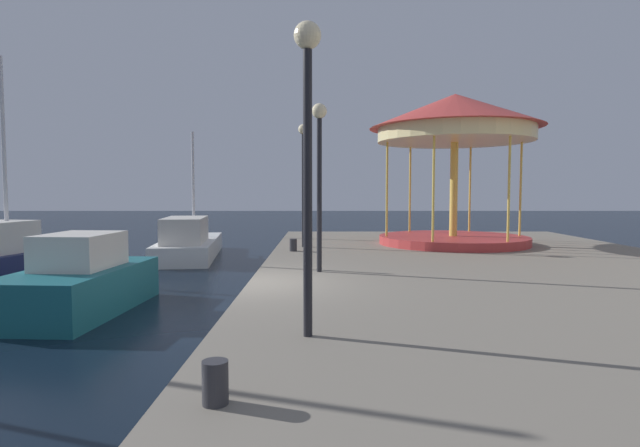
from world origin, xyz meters
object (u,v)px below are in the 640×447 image
carousel (454,133)px  lamp_post_mid_promenade (319,156)px  lamp_post_near_edge (307,122)px  sailboat_white (188,243)px  motorboat_teal (79,282)px  bollard_center (293,245)px  bollard_north (215,382)px  lamp_post_far_end (303,163)px

carousel → lamp_post_mid_promenade: 8.14m
lamp_post_near_edge → sailboat_white: bearing=110.6°
sailboat_white → carousel: (10.28, -2.10, 4.23)m
motorboat_teal → lamp_post_near_edge: bearing=-41.3°
lamp_post_mid_promenade → bollard_center: size_ratio=10.04×
lamp_post_mid_promenade → bollard_north: 8.03m
motorboat_teal → bollard_north: (4.48, -6.78, 0.32)m
lamp_post_mid_promenade → bollard_north: (-0.94, -7.55, -2.57)m
lamp_post_near_edge → bollard_north: (-0.79, -2.15, -2.64)m
motorboat_teal → sailboat_white: (0.05, 9.24, -0.05)m
lamp_post_near_edge → bollard_center: lamp_post_near_edge is taller
lamp_post_far_end → bollard_north: lamp_post_far_end is taller
carousel → sailboat_white: bearing=168.5°
lamp_post_near_edge → bollard_center: bearing=94.2°
motorboat_teal → bollard_center: size_ratio=10.70×
motorboat_teal → lamp_post_far_end: lamp_post_far_end is taller
lamp_post_near_edge → bollard_center: 9.95m
motorboat_teal → bollard_center: 6.73m
lamp_post_near_edge → lamp_post_far_end: (-0.41, 10.79, 0.07)m
lamp_post_mid_promenade → bollard_north: lamp_post_mid_promenade is taller
sailboat_white → bollard_north: (4.43, -16.02, 0.37)m
lamp_post_far_end → bollard_center: size_ratio=10.61×
bollard_north → lamp_post_near_edge: bearing=69.8°
sailboat_white → motorboat_teal: bearing=-90.3°
lamp_post_near_edge → lamp_post_mid_promenade: size_ratio=1.03×
bollard_center → bollard_north: bearing=-90.4°
lamp_post_mid_promenade → bollard_center: bearing=101.5°
sailboat_white → bollard_north: 16.62m
bollard_center → motorboat_teal: bearing=-132.7°
motorboat_teal → bollard_north: motorboat_teal is taller
lamp_post_mid_promenade → lamp_post_far_end: bearing=95.9°
lamp_post_near_edge → bollard_north: 3.50m
carousel → bollard_north: size_ratio=15.47×
motorboat_teal → carousel: size_ratio=0.69×
lamp_post_mid_promenade → lamp_post_far_end: (-0.56, 5.40, 0.14)m
lamp_post_near_edge → lamp_post_far_end: 10.80m
motorboat_teal → bollard_north: 8.13m
motorboat_teal → lamp_post_mid_promenade: (5.42, 0.77, 2.89)m
bollard_center → lamp_post_mid_promenade: bearing=-78.5°
carousel → lamp_post_near_edge: size_ratio=1.50×
sailboat_white → lamp_post_far_end: (4.81, -3.07, 3.08)m
sailboat_white → lamp_post_mid_promenade: 10.45m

